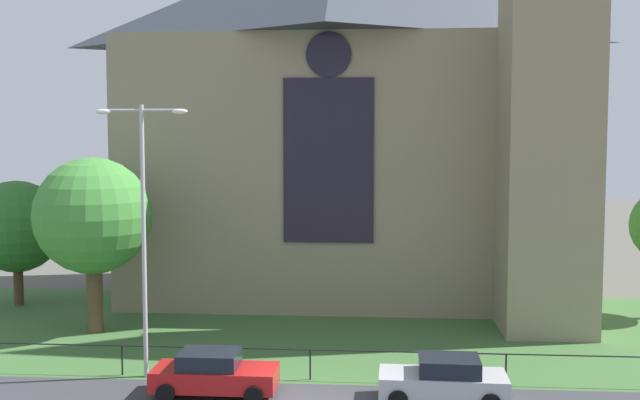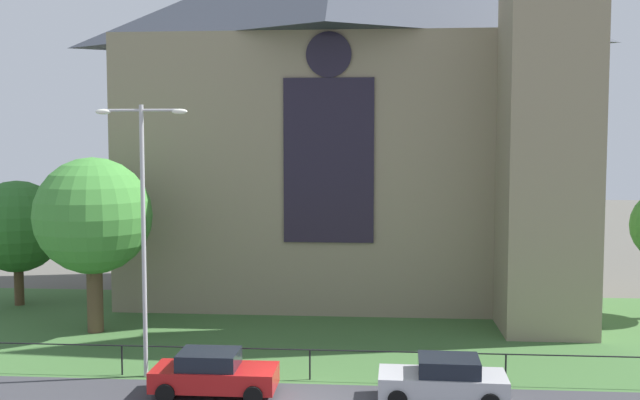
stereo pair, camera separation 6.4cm
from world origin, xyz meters
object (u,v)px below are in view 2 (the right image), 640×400
(church_building, at_px, (349,112))
(tree_left_near, at_px, (93,216))
(tree_left_far, at_px, (17,227))
(parked_car_red, at_px, (214,373))
(parked_car_silver, at_px, (444,380))
(streetlamp_near, at_px, (143,210))

(church_building, xyz_separation_m, tree_left_near, (-11.13, -9.20, -5.00))
(tree_left_far, distance_m, parked_car_red, 19.02)
(tree_left_near, relative_size, parked_car_red, 1.89)
(tree_left_near, bearing_deg, parked_car_silver, -28.14)
(streetlamp_near, xyz_separation_m, parked_car_red, (2.93, -1.78, -5.42))
(tree_left_far, height_order, parked_car_red, tree_left_far)
(tree_left_far, distance_m, parked_car_silver, 25.13)
(church_building, height_order, tree_left_near, church_building)
(tree_left_far, height_order, streetlamp_near, streetlamp_near)
(tree_left_near, height_order, parked_car_red, tree_left_near)
(church_building, xyz_separation_m, parked_car_red, (-3.89, -17.15, -9.53))
(tree_left_far, xyz_separation_m, parked_car_silver, (21.14, -13.15, -3.43))
(streetlamp_near, bearing_deg, parked_car_red, -31.30)
(church_building, distance_m, tree_left_far, 18.77)
(tree_left_far, distance_m, streetlamp_near, 15.51)
(streetlamp_near, height_order, parked_car_silver, streetlamp_near)
(parked_car_red, distance_m, parked_car_silver, 7.76)
(church_building, xyz_separation_m, parked_car_silver, (3.87, -17.22, -9.53))
(tree_left_far, xyz_separation_m, parked_car_red, (13.38, -13.08, -3.43))
(tree_left_far, xyz_separation_m, streetlamp_near, (10.45, -11.29, 1.99))
(tree_left_far, bearing_deg, streetlamp_near, -47.22)
(parked_car_silver, bearing_deg, tree_left_near, -26.64)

